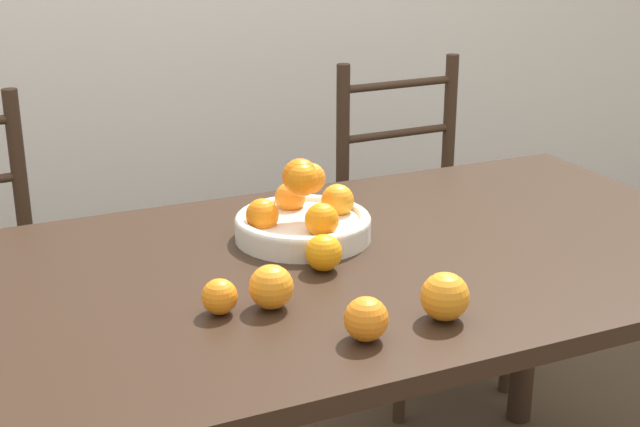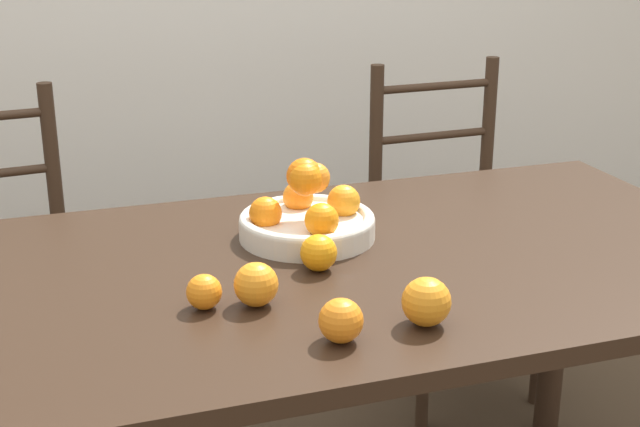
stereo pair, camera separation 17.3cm
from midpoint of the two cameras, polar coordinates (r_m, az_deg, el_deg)
The scene contains 8 objects.
dining_table at distance 1.79m, azimuth 5.86°, elevation -5.87°, with size 1.57×0.91×0.77m.
fruit_bowl at distance 1.82m, azimuth 1.91°, elevation -0.20°, with size 0.28×0.28×0.17m.
orange_loose_0 at distance 1.66m, azimuth 2.89°, elevation -2.58°, with size 0.07×0.07×0.07m.
orange_loose_1 at distance 1.51m, azimuth -4.19°, elevation -5.10°, with size 0.06×0.06×0.06m.
orange_loose_2 at distance 1.40m, azimuth 4.91°, elevation -6.93°, with size 0.07×0.07×0.07m.
orange_loose_3 at distance 1.47m, azimuth 10.20°, elevation -5.65°, with size 0.08×0.08×0.08m.
orange_loose_4 at distance 1.52m, azimuth -0.86°, elevation -4.63°, with size 0.08×0.08×0.08m.
chair_right at distance 2.71m, azimuth 10.16°, elevation -1.83°, with size 0.43×0.41×0.98m.
Camera 2 is at (-0.60, -1.50, 1.43)m, focal length 50.00 mm.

